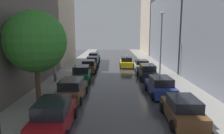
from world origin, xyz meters
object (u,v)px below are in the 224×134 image
(parked_car_left_sixth, at_px, (94,57))
(pedestrian_foreground, at_px, (54,67))
(parked_car_right_second, at_px, (160,86))
(lamp_post_right, at_px, (161,40))
(parked_car_left_fourth, at_px, (89,66))
(street_tree_left, at_px, (35,42))
(parked_car_left_fifth, at_px, (92,61))
(parked_car_left_third, at_px, (81,74))
(parked_car_right_nearest, at_px, (182,110))
(taxi_midroad, at_px, (126,62))
(parked_car_left_second, at_px, (72,90))
(parked_car_right_fourth, at_px, (141,65))
(parked_car_left_nearest, at_px, (54,116))
(parked_car_right_third, at_px, (147,72))

(parked_car_left_sixth, distance_m, pedestrian_foreground, 17.24)
(parked_car_right_second, xyz_separation_m, lamp_post_right, (1.78, 7.94, 3.79))
(parked_car_left_fourth, xyz_separation_m, parked_car_right_second, (7.49, -10.88, -0.01))
(parked_car_left_fourth, height_order, street_tree_left, street_tree_left)
(parked_car_left_fifth, xyz_separation_m, street_tree_left, (-2.44, -18.44, 4.05))
(parked_car_left_third, relative_size, parked_car_right_second, 0.95)
(parked_car_right_nearest, xyz_separation_m, pedestrian_foreground, (-10.61, 10.08, 0.98))
(parked_car_left_fifth, distance_m, taxi_midroad, 5.63)
(parked_car_left_second, bearing_deg, parked_car_right_fourth, -28.49)
(parked_car_left_fourth, relative_size, parked_car_right_fourth, 0.99)
(parked_car_left_second, height_order, pedestrian_foreground, pedestrian_foreground)
(parked_car_left_fifth, distance_m, parked_car_right_second, 17.80)
(parked_car_left_sixth, bearing_deg, parked_car_left_nearest, -177.05)
(parked_car_left_sixth, xyz_separation_m, parked_car_right_nearest, (7.78, -27.06, -0.03))
(parked_car_left_second, relative_size, parked_car_left_fifth, 1.02)
(parked_car_left_sixth, bearing_deg, lamp_post_right, -142.56)
(parked_car_left_fifth, relative_size, taxi_midroad, 1.04)
(parked_car_left_third, distance_m, parked_car_right_second, 9.19)
(parked_car_left_fourth, height_order, parked_car_left_fifth, parked_car_left_fourth)
(pedestrian_foreground, bearing_deg, parked_car_right_fourth, 4.51)
(parked_car_right_third, bearing_deg, parked_car_left_fourth, 60.78)
(parked_car_left_second, bearing_deg, parked_car_left_third, 2.42)
(parked_car_left_fifth, relative_size, parked_car_right_second, 1.03)
(parked_car_right_nearest, bearing_deg, parked_car_left_fifth, 20.78)
(parked_car_right_third, relative_size, pedestrian_foreground, 2.29)
(parked_car_left_fifth, bearing_deg, parked_car_right_nearest, -161.69)
(parked_car_left_nearest, height_order, parked_car_left_second, parked_car_left_nearest)
(parked_car_left_fifth, bearing_deg, parked_car_left_second, 178.70)
(parked_car_left_second, distance_m, parked_car_right_nearest, 8.86)
(lamp_post_right, bearing_deg, taxi_midroad, 118.06)
(parked_car_left_third, distance_m, pedestrian_foreground, 3.01)
(parked_car_left_fourth, height_order, pedestrian_foreground, pedestrian_foreground)
(parked_car_right_nearest, relative_size, street_tree_left, 0.63)
(parked_car_left_third, xyz_separation_m, street_tree_left, (-2.26, -7.37, 3.95))
(parked_car_left_fourth, xyz_separation_m, parked_car_right_nearest, (7.60, -16.38, -0.05))
(parked_car_left_fifth, height_order, lamp_post_right, lamp_post_right)
(pedestrian_foreground, relative_size, lamp_post_right, 0.27)
(parked_car_left_nearest, distance_m, parked_car_right_fourth, 20.14)
(parked_car_right_second, relative_size, lamp_post_right, 0.58)
(parked_car_right_third, distance_m, lamp_post_right, 4.37)
(parked_car_left_fifth, bearing_deg, parked_car_right_second, -156.16)
(parked_car_left_second, relative_size, parked_car_left_fourth, 1.11)
(parked_car_left_nearest, height_order, pedestrian_foreground, pedestrian_foreground)
(parked_car_right_fourth, bearing_deg, parked_car_right_third, 179.64)
(parked_car_left_sixth, bearing_deg, parked_car_right_second, -157.74)
(parked_car_left_fourth, distance_m, lamp_post_right, 10.43)
(parked_car_left_nearest, relative_size, parked_car_left_fourth, 1.11)
(parked_car_left_third, relative_size, parked_car_right_nearest, 0.98)
(pedestrian_foreground, bearing_deg, parked_car_left_third, -20.86)
(parked_car_left_nearest, xyz_separation_m, street_tree_left, (-2.39, 4.35, 3.97))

